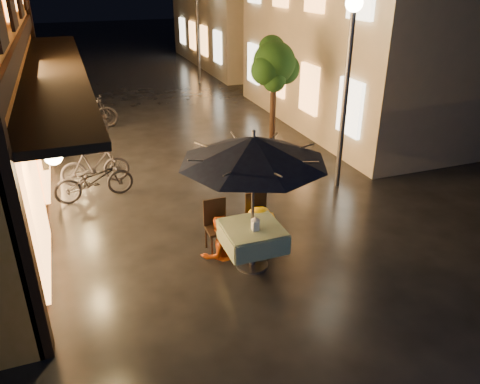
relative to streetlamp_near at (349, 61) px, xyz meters
name	(u,v)px	position (x,y,z in m)	size (l,w,h in m)	color
ground	(250,252)	(-3.00, -2.00, -2.92)	(90.00, 90.00, 0.00)	black
east_building_near	(395,13)	(4.49, 4.50, 0.49)	(7.30, 9.30, 6.80)	#C4B395
street_tree	(274,66)	(-0.59, 2.51, -0.50)	(1.43, 1.20, 3.15)	black
streetlamp_near	(349,61)	(0.00, 0.00, 0.00)	(0.36, 0.36, 4.23)	#59595E
streetlamp_far	(197,15)	(0.00, 12.00, 0.00)	(0.36, 0.36, 4.23)	#59595E
cafe_table	(252,236)	(-3.13, -2.41, -2.33)	(0.99, 0.99, 0.78)	#59595E
patio_umbrella	(253,149)	(-3.13, -2.41, -0.77)	(2.40, 2.40, 2.46)	#59595E
cafe_chair_left	(217,223)	(-3.53, -1.68, -2.38)	(0.42, 0.42, 0.97)	black
cafe_chair_right	(258,216)	(-2.73, -1.68, -2.38)	(0.42, 0.42, 0.97)	black
table_lantern	(255,223)	(-3.13, -2.54, -2.00)	(0.16, 0.16, 0.25)	white
person_orange	(219,218)	(-3.56, -1.88, -2.17)	(0.72, 0.56, 1.49)	#C8480D
person_yellow	(260,209)	(-2.79, -1.90, -2.13)	(1.02, 0.59, 1.58)	#FFC803
bicycle_0	(94,180)	(-5.45, 1.27, -2.46)	(0.61, 1.74, 0.91)	black
bicycle_1	(95,165)	(-5.36, 2.10, -2.44)	(0.45, 1.59, 0.96)	black
bicycle_2	(80,141)	(-5.58, 4.18, -2.49)	(0.57, 1.63, 0.85)	black
bicycle_3	(72,139)	(-5.78, 4.21, -2.41)	(0.48, 1.68, 1.01)	black
bicycle_4	(81,126)	(-5.49, 5.55, -2.47)	(0.59, 1.70, 0.89)	black
bicycle_5	(89,112)	(-5.18, 6.67, -2.37)	(0.51, 1.82, 1.09)	black
bicycle_6	(86,112)	(-5.24, 7.14, -2.50)	(0.55, 1.57, 0.83)	black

